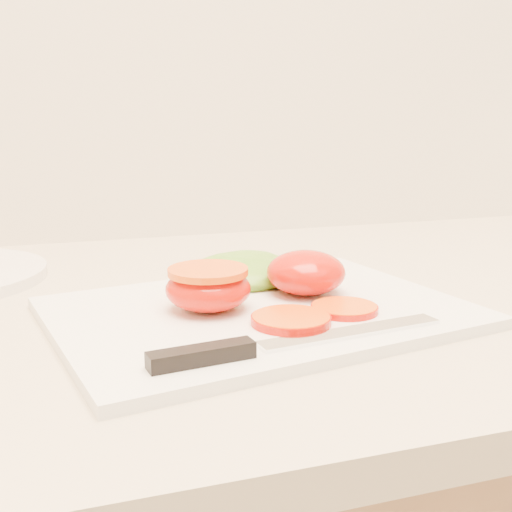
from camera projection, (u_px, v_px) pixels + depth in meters
name	position (u px, v px, depth m)	size (l,w,h in m)	color
cutting_board	(259.00, 312.00, 0.58)	(0.36, 0.26, 0.01)	white
tomato_half_dome	(306.00, 272.00, 0.62)	(0.08, 0.08, 0.04)	red
tomato_half_cut	(208.00, 287.00, 0.56)	(0.08, 0.08, 0.04)	red
tomato_slice_0	(291.00, 320.00, 0.53)	(0.06, 0.06, 0.01)	orange
tomato_slice_1	(344.00, 308.00, 0.56)	(0.06, 0.06, 0.01)	orange
lettuce_leaf_0	(248.00, 271.00, 0.66)	(0.12, 0.08, 0.03)	#74B02E
knife	(265.00, 345.00, 0.47)	(0.25, 0.05, 0.01)	silver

